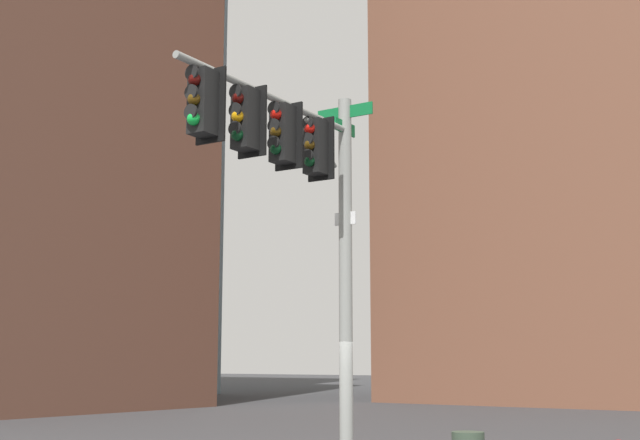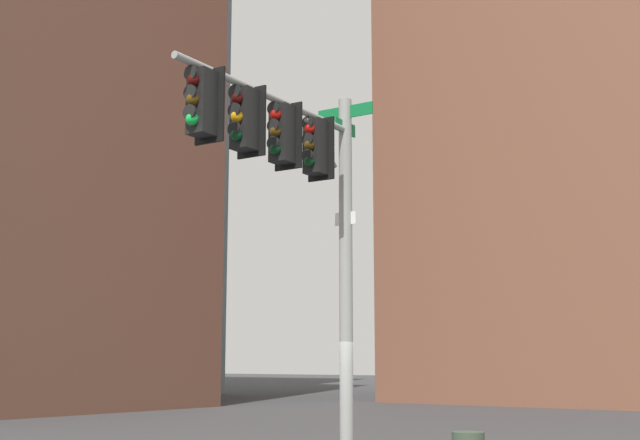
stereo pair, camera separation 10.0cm
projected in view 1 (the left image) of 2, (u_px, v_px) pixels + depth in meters
The scene contains 2 objects.
signal_pole_assembly at pixel (298, 187), 14.69m from camera, with size 1.21×5.18×7.12m.
building_brick_nearside at pixel (621, 55), 50.36m from camera, with size 21.91×21.52×40.15m, color brown.
Camera 1 is at (-9.07, 12.83, 2.14)m, focal length 47.66 mm.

